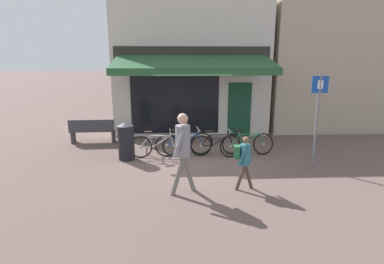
% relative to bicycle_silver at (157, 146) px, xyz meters
% --- Properties ---
extents(ground_plane, '(160.00, 160.00, 0.00)m').
position_rel_bicycle_silver_xyz_m(ground_plane, '(1.12, 0.04, -0.39)').
color(ground_plane, brown).
extents(shop_front, '(6.12, 5.00, 5.29)m').
position_rel_bicycle_silver_xyz_m(shop_front, '(1.22, 4.11, 2.26)').
color(shop_front, beige).
rests_on(shop_front, ground_plane).
extents(neighbour_building, '(6.08, 4.00, 6.12)m').
position_rel_bicycle_silver_xyz_m(neighbour_building, '(7.51, 4.63, 2.67)').
color(neighbour_building, tan).
rests_on(neighbour_building, ground_plane).
extents(bike_rack_rail, '(3.39, 0.04, 0.57)m').
position_rel_bicycle_silver_xyz_m(bike_rack_rail, '(1.29, 0.30, 0.09)').
color(bike_rack_rail, '#47494F').
rests_on(bike_rack_rail, ground_plane).
extents(bicycle_silver, '(1.75, 0.52, 0.88)m').
position_rel_bicycle_silver_xyz_m(bicycle_silver, '(0.00, 0.00, 0.00)').
color(bicycle_silver, black).
rests_on(bicycle_silver, ground_plane).
extents(bicycle_blue, '(1.83, 0.52, 0.89)m').
position_rel_bicycle_silver_xyz_m(bicycle_blue, '(0.83, 0.15, 0.01)').
color(bicycle_blue, black).
rests_on(bicycle_blue, ground_plane).
extents(bicycle_black, '(1.69, 0.52, 0.82)m').
position_rel_bicycle_silver_xyz_m(bicycle_black, '(1.85, 0.16, -0.02)').
color(bicycle_black, black).
rests_on(bicycle_black, ground_plane).
extents(bicycle_green, '(1.79, 0.63, 0.85)m').
position_rel_bicycle_silver_xyz_m(bicycle_green, '(2.79, 0.08, -0.01)').
color(bicycle_green, black).
rests_on(bicycle_green, ground_plane).
extents(pedestrian_adult, '(0.60, 0.57, 1.84)m').
position_rel_bicycle_silver_xyz_m(pedestrian_adult, '(0.74, -2.54, 0.76)').
color(pedestrian_adult, slate).
rests_on(pedestrian_adult, ground_plane).
extents(pedestrian_child, '(0.51, 0.32, 1.27)m').
position_rel_bicycle_silver_xyz_m(pedestrian_child, '(2.13, -2.41, 0.41)').
color(pedestrian_child, '#47382D').
rests_on(pedestrian_child, ground_plane).
extents(litter_bin, '(0.49, 0.49, 1.14)m').
position_rel_bicycle_silver_xyz_m(litter_bin, '(-0.92, -0.10, 0.19)').
color(litter_bin, black).
rests_on(litter_bin, ground_plane).
extents(parking_sign, '(0.44, 0.07, 2.59)m').
position_rel_bicycle_silver_xyz_m(parking_sign, '(4.37, -1.12, 1.19)').
color(parking_sign, slate).
rests_on(parking_sign, ground_plane).
extents(park_bench, '(1.61, 0.50, 0.87)m').
position_rel_bicycle_silver_xyz_m(park_bench, '(-2.45, 1.88, 0.08)').
color(park_bench, '#38383D').
rests_on(park_bench, ground_plane).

